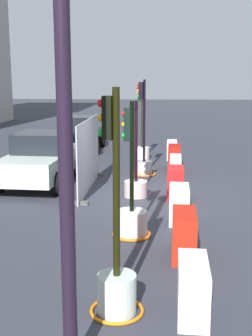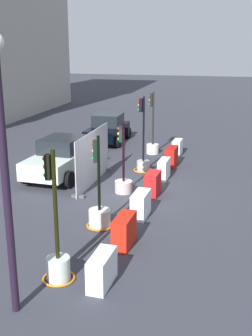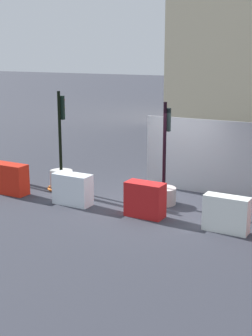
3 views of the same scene
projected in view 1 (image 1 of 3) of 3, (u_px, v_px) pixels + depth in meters
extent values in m
plane|color=#32343D|center=(137.00, 197.00, 12.95)|extent=(120.00, 120.00, 0.00)
cylinder|color=silver|center=(117.00, 294.00, 6.56)|extent=(0.58, 0.58, 0.59)
cylinder|color=black|center=(116.00, 185.00, 6.23)|extent=(0.10, 0.10, 2.72)
cube|color=black|center=(107.00, 118.00, 6.04)|extent=(0.18, 0.14, 0.60)
sphere|color=red|center=(101.00, 103.00, 6.01)|extent=(0.11, 0.11, 0.11)
sphere|color=orange|center=(101.00, 118.00, 6.05)|extent=(0.11, 0.11, 0.11)
sphere|color=green|center=(102.00, 133.00, 6.08)|extent=(0.11, 0.11, 0.11)
torus|color=orange|center=(117.00, 310.00, 6.61)|extent=(0.81, 0.81, 0.05)
cylinder|color=silver|center=(132.00, 223.00, 9.75)|extent=(0.69, 0.69, 0.57)
cylinder|color=black|center=(132.00, 157.00, 9.46)|extent=(0.09, 0.09, 2.38)
cube|color=black|center=(127.00, 125.00, 9.34)|extent=(0.17, 0.15, 0.70)
sphere|color=red|center=(124.00, 114.00, 9.32)|extent=(0.09, 0.09, 0.09)
sphere|color=orange|center=(124.00, 125.00, 9.36)|extent=(0.09, 0.09, 0.09)
sphere|color=green|center=(124.00, 135.00, 9.41)|extent=(0.09, 0.09, 0.09)
torus|color=orange|center=(132.00, 234.00, 9.80)|extent=(0.86, 0.86, 0.07)
cylinder|color=#BAABA7|center=(136.00, 189.00, 13.01)|extent=(0.68, 0.68, 0.46)
cylinder|color=black|center=(136.00, 142.00, 12.73)|extent=(0.09, 0.09, 2.33)
cube|color=black|center=(132.00, 118.00, 12.61)|extent=(0.19, 0.15, 0.61)
sphere|color=red|center=(129.00, 110.00, 12.59)|extent=(0.11, 0.11, 0.11)
sphere|color=orange|center=(129.00, 118.00, 12.63)|extent=(0.11, 0.11, 0.11)
sphere|color=green|center=(129.00, 125.00, 12.67)|extent=(0.11, 0.11, 0.11)
cylinder|color=#ADA7AA|center=(144.00, 168.00, 15.94)|extent=(0.58, 0.58, 0.48)
cylinder|color=black|center=(144.00, 121.00, 15.60)|extent=(0.08, 0.08, 2.89)
cube|color=black|center=(141.00, 91.00, 15.37)|extent=(0.20, 0.18, 0.59)
sphere|color=red|center=(138.00, 85.00, 15.32)|extent=(0.11, 0.11, 0.11)
sphere|color=orange|center=(138.00, 91.00, 15.36)|extent=(0.11, 0.11, 0.11)
sphere|color=green|center=(138.00, 96.00, 15.40)|extent=(0.11, 0.11, 0.11)
torus|color=orange|center=(144.00, 174.00, 15.98)|extent=(0.88, 0.88, 0.08)
cylinder|color=beige|center=(142.00, 153.00, 19.09)|extent=(0.64, 0.64, 0.50)
cylinder|color=black|center=(142.00, 116.00, 18.77)|extent=(0.09, 0.09, 2.70)
cube|color=black|center=(140.00, 93.00, 18.60)|extent=(0.18, 0.14, 0.66)
sphere|color=red|center=(138.00, 88.00, 18.56)|extent=(0.11, 0.11, 0.11)
sphere|color=orange|center=(138.00, 93.00, 18.61)|extent=(0.11, 0.11, 0.11)
sphere|color=green|center=(138.00, 99.00, 18.65)|extent=(0.11, 0.11, 0.11)
cube|color=silver|center=(193.00, 289.00, 6.48)|extent=(1.11, 0.47, 0.81)
cube|color=red|center=(184.00, 235.00, 8.59)|extent=(1.13, 0.49, 0.89)
cube|color=white|center=(179.00, 204.00, 10.74)|extent=(1.08, 0.50, 0.85)
cube|color=red|center=(175.00, 183.00, 12.86)|extent=(1.00, 0.50, 0.89)
cube|color=white|center=(175.00, 169.00, 14.92)|extent=(1.06, 0.41, 0.86)
cube|color=#B1170F|center=(174.00, 157.00, 16.87)|extent=(1.15, 0.49, 0.91)
cube|color=white|center=(172.00, 150.00, 19.05)|extent=(1.04, 0.45, 0.78)
cube|color=silver|center=(41.00, 163.00, 14.45)|extent=(4.35, 1.97, 0.70)
cube|color=black|center=(42.00, 142.00, 14.52)|extent=(1.92, 1.65, 0.63)
cylinder|color=black|center=(59.00, 184.00, 13.12)|extent=(0.72, 0.31, 0.70)
cylinder|color=black|center=(79.00, 166.00, 15.70)|extent=(0.72, 0.31, 0.70)
cylinder|color=black|center=(27.00, 165.00, 15.92)|extent=(0.72, 0.31, 0.70)
cube|color=black|center=(80.00, 137.00, 21.21)|extent=(3.95, 1.79, 0.61)
cube|color=black|center=(80.00, 123.00, 21.20)|extent=(1.68, 1.55, 0.69)
cylinder|color=black|center=(96.00, 148.00, 20.02)|extent=(0.66, 0.29, 0.65)
cylinder|color=black|center=(55.00, 147.00, 20.13)|extent=(0.66, 0.29, 0.65)
cylinder|color=black|center=(102.00, 140.00, 22.40)|extent=(0.66, 0.29, 0.65)
cylinder|color=black|center=(66.00, 140.00, 22.52)|extent=(0.66, 0.29, 0.65)
cylinder|color=black|center=(65.00, 143.00, 4.71)|extent=(0.17, 0.17, 5.50)
cube|color=#9C9FA6|center=(89.00, 154.00, 13.76)|extent=(4.06, 0.04, 2.18)
cube|color=#4C4C4C|center=(79.00, 203.00, 12.18)|extent=(0.16, 0.50, 0.10)
cube|color=#4C4C4C|center=(97.00, 175.00, 15.76)|extent=(0.16, 0.50, 0.10)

